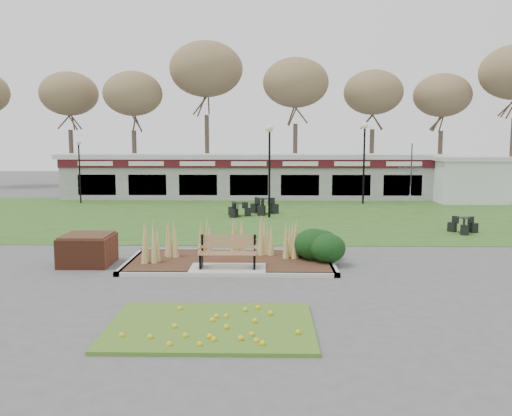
{
  "coord_description": "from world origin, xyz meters",
  "views": [
    {
      "loc": [
        1.14,
        -15.3,
        3.85
      ],
      "look_at": [
        0.78,
        2.0,
        1.65
      ],
      "focal_mm": 38.0,
      "sensor_mm": 36.0,
      "label": 1
    }
  ],
  "objects_px": {
    "food_pavilion": "(250,176)",
    "service_hut": "(469,179)",
    "bistro_set_c": "(264,209)",
    "lamp_post_far_left": "(79,157)",
    "brick_planter": "(88,249)",
    "patio_umbrella": "(411,182)",
    "lamp_post_mid_right": "(269,150)",
    "bistro_set_d": "(463,228)",
    "park_bench": "(228,251)",
    "bistro_set_a": "(238,212)",
    "lamp_post_far_right": "(364,145)",
    "car_black": "(106,179)"
  },
  "relations": [
    {
      "from": "lamp_post_mid_right",
      "to": "lamp_post_far_right",
      "type": "bearing_deg",
      "value": 46.04
    },
    {
      "from": "lamp_post_far_left",
      "to": "brick_planter",
      "type": "bearing_deg",
      "value": -70.29
    },
    {
      "from": "food_pavilion",
      "to": "lamp_post_far_right",
      "type": "bearing_deg",
      "value": -23.28
    },
    {
      "from": "lamp_post_mid_right",
      "to": "lamp_post_far_right",
      "type": "xyz_separation_m",
      "value": [
        5.63,
        5.84,
        0.21
      ]
    },
    {
      "from": "park_bench",
      "to": "bistro_set_d",
      "type": "relative_size",
      "value": 1.43
    },
    {
      "from": "service_hut",
      "to": "bistro_set_c",
      "type": "distance_m",
      "value": 13.76
    },
    {
      "from": "park_bench",
      "to": "lamp_post_far_right",
      "type": "relative_size",
      "value": 0.35
    },
    {
      "from": "park_bench",
      "to": "service_hut",
      "type": "distance_m",
      "value": 22.32
    },
    {
      "from": "lamp_post_far_right",
      "to": "bistro_set_c",
      "type": "distance_m",
      "value": 8.15
    },
    {
      "from": "bistro_set_a",
      "to": "brick_planter",
      "type": "bearing_deg",
      "value": -111.1
    },
    {
      "from": "park_bench",
      "to": "bistro_set_c",
      "type": "height_order",
      "value": "park_bench"
    },
    {
      "from": "service_hut",
      "to": "lamp_post_far_right",
      "type": "xyz_separation_m",
      "value": [
        -6.61,
        -1.0,
        2.09
      ]
    },
    {
      "from": "lamp_post_mid_right",
      "to": "bistro_set_a",
      "type": "bearing_deg",
      "value": 165.16
    },
    {
      "from": "patio_umbrella",
      "to": "lamp_post_mid_right",
      "type": "bearing_deg",
      "value": -165.12
    },
    {
      "from": "lamp_post_far_right",
      "to": "food_pavilion",
      "type": "bearing_deg",
      "value": 156.72
    },
    {
      "from": "service_hut",
      "to": "bistro_set_d",
      "type": "height_order",
      "value": "service_hut"
    },
    {
      "from": "car_black",
      "to": "bistro_set_d",
      "type": "bearing_deg",
      "value": -118.05
    },
    {
      "from": "food_pavilion",
      "to": "service_hut",
      "type": "relative_size",
      "value": 5.59
    },
    {
      "from": "lamp_post_mid_right",
      "to": "lamp_post_far_right",
      "type": "relative_size",
      "value": 0.94
    },
    {
      "from": "lamp_post_mid_right",
      "to": "bistro_set_d",
      "type": "relative_size",
      "value": 3.84
    },
    {
      "from": "lamp_post_mid_right",
      "to": "park_bench",
      "type": "bearing_deg",
      "value": -96.55
    },
    {
      "from": "lamp_post_far_right",
      "to": "lamp_post_far_left",
      "type": "xyz_separation_m",
      "value": [
        -17.02,
        0.0,
        -0.76
      ]
    },
    {
      "from": "brick_planter",
      "to": "car_black",
      "type": "relative_size",
      "value": 0.34
    },
    {
      "from": "bistro_set_a",
      "to": "car_black",
      "type": "relative_size",
      "value": 0.29
    },
    {
      "from": "bistro_set_a",
      "to": "car_black",
      "type": "height_order",
      "value": "car_black"
    },
    {
      "from": "bistro_set_a",
      "to": "bistro_set_c",
      "type": "relative_size",
      "value": 0.85
    },
    {
      "from": "park_bench",
      "to": "car_black",
      "type": "xyz_separation_m",
      "value": [
        -11.52,
        26.72,
        0.14
      ]
    },
    {
      "from": "patio_umbrella",
      "to": "car_black",
      "type": "bearing_deg",
      "value": 145.56
    },
    {
      "from": "food_pavilion",
      "to": "lamp_post_far_right",
      "type": "distance_m",
      "value": 7.78
    },
    {
      "from": "brick_planter",
      "to": "bistro_set_c",
      "type": "xyz_separation_m",
      "value": [
        5.37,
        11.44,
        -0.19
      ]
    },
    {
      "from": "lamp_post_far_right",
      "to": "bistro_set_a",
      "type": "distance_m",
      "value": 9.6
    },
    {
      "from": "brick_planter",
      "to": "lamp_post_mid_right",
      "type": "relative_size",
      "value": 0.33
    },
    {
      "from": "car_black",
      "to": "patio_umbrella",
      "type": "bearing_deg",
      "value": -108.39
    },
    {
      "from": "brick_planter",
      "to": "bistro_set_c",
      "type": "height_order",
      "value": "brick_planter"
    },
    {
      "from": "park_bench",
      "to": "bistro_set_a",
      "type": "relative_size",
      "value": 1.34
    },
    {
      "from": "food_pavilion",
      "to": "bistro_set_d",
      "type": "bearing_deg",
      "value": -54.83
    },
    {
      "from": "lamp_post_mid_right",
      "to": "service_hut",
      "type": "bearing_deg",
      "value": 29.19
    },
    {
      "from": "bistro_set_a",
      "to": "bistro_set_c",
      "type": "height_order",
      "value": "bistro_set_c"
    },
    {
      "from": "park_bench",
      "to": "service_hut",
      "type": "relative_size",
      "value": 0.39
    },
    {
      "from": "service_hut",
      "to": "lamp_post_mid_right",
      "type": "height_order",
      "value": "lamp_post_mid_right"
    },
    {
      "from": "patio_umbrella",
      "to": "bistro_set_c",
      "type": "bearing_deg",
      "value": -174.9
    },
    {
      "from": "park_bench",
      "to": "service_hut",
      "type": "xyz_separation_m",
      "value": [
        13.5,
        17.75,
        0.86
      ]
    },
    {
      "from": "bistro_set_c",
      "to": "patio_umbrella",
      "type": "bearing_deg",
      "value": 5.1
    },
    {
      "from": "lamp_post_far_right",
      "to": "bistro_set_d",
      "type": "distance_m",
      "value": 10.91
    },
    {
      "from": "lamp_post_far_left",
      "to": "lamp_post_far_right",
      "type": "bearing_deg",
      "value": 0.0
    },
    {
      "from": "lamp_post_mid_right",
      "to": "bistro_set_c",
      "type": "bearing_deg",
      "value": 102.62
    },
    {
      "from": "car_black",
      "to": "food_pavilion",
      "type": "bearing_deg",
      "value": -105.27
    },
    {
      "from": "brick_planter",
      "to": "lamp_post_far_right",
      "type": "xyz_separation_m",
      "value": [
        11.29,
        16.0,
        3.07
      ]
    },
    {
      "from": "food_pavilion",
      "to": "brick_planter",
      "type": "bearing_deg",
      "value": -103.06
    },
    {
      "from": "bistro_set_c",
      "to": "bistro_set_d",
      "type": "height_order",
      "value": "bistro_set_c"
    }
  ]
}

